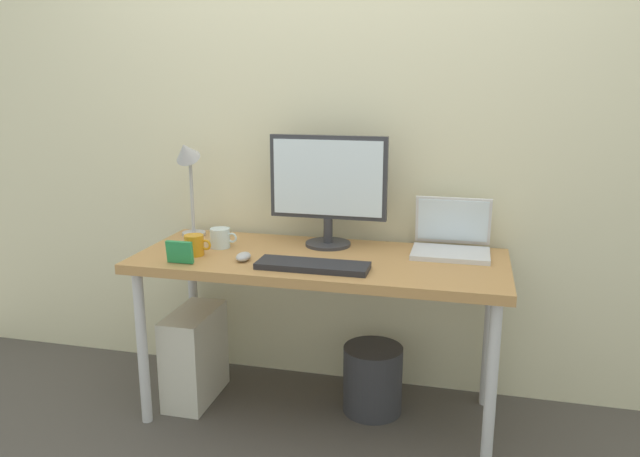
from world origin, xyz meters
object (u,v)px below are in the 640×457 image
Objects in this scene: monitor at (328,184)px; desk_lamp at (187,166)px; keyboard at (313,266)px; coffee_mug at (195,245)px; computer_tower at (195,355)px; desk at (320,271)px; photo_frame at (180,252)px; mouse at (243,257)px; glass_cup at (221,238)px; laptop at (451,239)px; wastebasket at (373,379)px.

desk_lamp is (-0.66, 0.00, 0.06)m from monitor.
keyboard is (0.02, -0.35, -0.26)m from monitor.
computer_tower is (-0.07, 0.10, -0.55)m from coffee_mug.
coffee_mug reaches higher than desk.
keyboard is at bearing 6.82° from photo_frame.
keyboard is at bearing -27.03° from desk_lamp.
photo_frame is (-0.53, -0.06, 0.04)m from keyboard.
photo_frame is (-0.00, -0.13, 0.00)m from coffee_mug.
monitor is 0.49m from mouse.
coffee_mug is at bearing -112.41° from glass_cup.
coffee_mug is at bearing 87.76° from photo_frame.
keyboard is (0.68, -0.35, -0.32)m from desk_lamp.
photo_frame is at bearing -157.87° from laptop.
desk reaches higher than wastebasket.
keyboard is 0.66m from wastebasket.
laptop is 1.00m from glass_cup.
desk_lamp is 1.27m from wastebasket.
desk is 4.79× the size of laptop.
desk_lamp is 0.86m from computer_tower.
desk_lamp is at bearing -179.27° from laptop.
monitor is at bearing 92.47° from desk.
glass_cup is 0.27m from photo_frame.
glass_cup reaches higher than computer_tower.
wastebasket is (0.51, 0.20, -0.58)m from mouse.
desk_lamp is at bearing 152.97° from keyboard.
mouse is 0.80m from wastebasket.
glass_cup is (-0.47, 0.20, 0.03)m from keyboard.
monitor is 1.17× the size of keyboard.
desk_lamp is 1.11× the size of computer_tower.
computer_tower is at bearing -66.95° from desk_lamp.
photo_frame is (-0.51, -0.41, -0.23)m from monitor.
coffee_mug is 0.96× the size of glass_cup.
desk_lamp is at bearing 109.83° from photo_frame.
computer_tower is (-0.58, -0.19, -0.78)m from monitor.
desk_lamp reaches higher than keyboard.
photo_frame reaches higher than glass_cup.
mouse is (-0.81, -0.33, -0.04)m from laptop.
wastebasket is at bearing 48.95° from keyboard.
laptop is 0.88m from mouse.
coffee_mug is at bearing 173.17° from keyboard.
glass_cup is at bearing -162.32° from monitor.
coffee_mug is 0.28× the size of computer_tower.
coffee_mug is at bearing -61.68° from desk_lamp.
photo_frame is 0.37× the size of wastebasket.
photo_frame is at bearing -155.86° from desk.
coffee_mug is at bearing -163.99° from laptop.
laptop is at bearing 0.73° from desk_lamp.
desk reaches higher than computer_tower.
desk_lamp reaches higher than wastebasket.
monitor is 5.72× the size of mouse.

